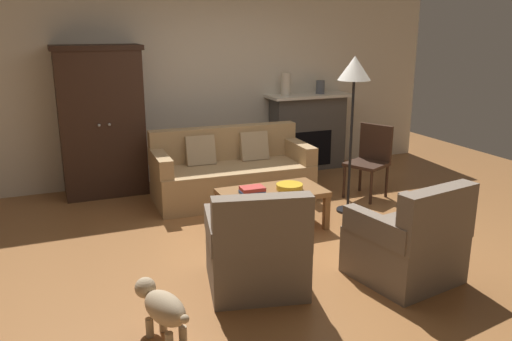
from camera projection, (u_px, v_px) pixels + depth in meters
ground_plane at (278, 239)px, 5.33m from camera, size 9.60×9.60×0.00m
back_wall at (201, 77)px, 7.22m from camera, size 7.20×0.10×2.80m
fireplace at (308, 131)px, 7.79m from camera, size 1.26×0.48×1.12m
armoire at (101, 121)px, 6.53m from camera, size 1.06×0.57×1.86m
couch at (231, 174)px, 6.50m from camera, size 1.95×0.93×0.86m
coffee_table at (272, 195)px, 5.52m from camera, size 1.10×0.60×0.42m
fruit_bowl at (290, 187)px, 5.53m from camera, size 0.28×0.28×0.06m
book_stack at (252, 190)px, 5.39m from camera, size 0.25×0.18×0.07m
mantel_vase_cream at (286, 84)px, 7.44m from camera, size 0.13×0.13×0.32m
mantel_vase_slate at (320, 87)px, 7.67m from camera, size 0.13×0.13×0.19m
armchair_near_left at (257, 252)px, 4.26m from camera, size 0.92×0.92×0.88m
armchair_near_right at (409, 245)px, 4.41m from camera, size 0.89×0.89×0.88m
side_chair_wooden at (371, 156)px, 6.54m from camera, size 0.59×0.59×0.90m
floor_lamp at (354, 78)px, 5.71m from camera, size 0.36×0.36×1.77m
dog at (162, 307)px, 3.57m from camera, size 0.33×0.55×0.39m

